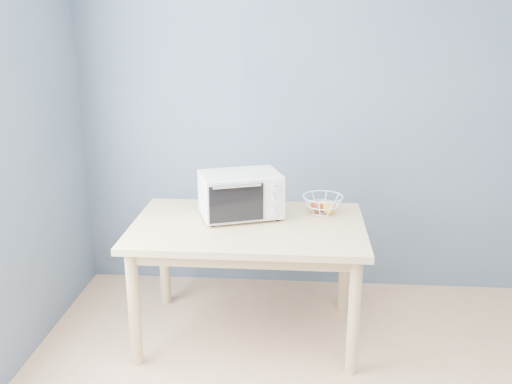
{
  "coord_description": "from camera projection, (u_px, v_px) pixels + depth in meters",
  "views": [
    {
      "loc": [
        -0.42,
        -1.75,
        1.95
      ],
      "look_at": [
        -0.68,
        1.54,
        0.93
      ],
      "focal_mm": 40.0,
      "sensor_mm": 36.0,
      "label": 1
    }
  ],
  "objects": [
    {
      "name": "fruit_basket",
      "position": [
        323.0,
        204.0,
        3.6
      ],
      "size": [
        0.31,
        0.31,
        0.12
      ],
      "rotation": [
        0.0,
        0.0,
        -0.23
      ],
      "color": "silver",
      "rests_on": "dining_table"
    },
    {
      "name": "dining_table",
      "position": [
        248.0,
        239.0,
        3.46
      ],
      "size": [
        1.4,
        0.9,
        0.75
      ],
      "color": "tan",
      "rests_on": "ground"
    },
    {
      "name": "room",
      "position": [
        430.0,
        228.0,
        1.82
      ],
      "size": [
        4.01,
        4.51,
        2.61
      ],
      "color": "tan",
      "rests_on": "ground"
    },
    {
      "name": "toaster_oven",
      "position": [
        238.0,
        194.0,
        3.5
      ],
      "size": [
        0.56,
        0.48,
        0.28
      ],
      "rotation": [
        0.0,
        0.0,
        0.34
      ],
      "color": "silver",
      "rests_on": "dining_table"
    }
  ]
}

